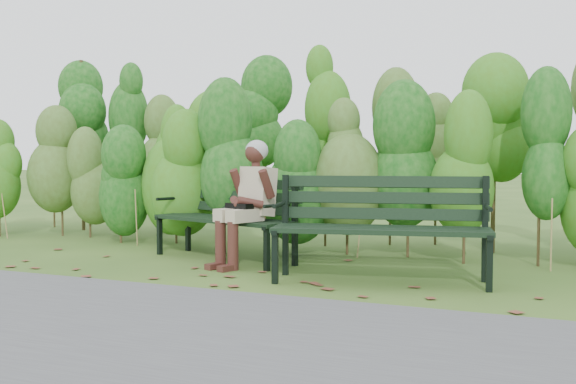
% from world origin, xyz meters
% --- Properties ---
extents(ground, '(80.00, 80.00, 0.00)m').
position_xyz_m(ground, '(0.00, 0.00, 0.00)').
color(ground, '#2D4D1A').
extents(footpath, '(60.00, 2.50, 0.01)m').
position_xyz_m(footpath, '(0.00, -2.20, 0.01)').
color(footpath, '#474749').
rests_on(footpath, ground).
extents(hedge_band, '(11.04, 1.67, 2.42)m').
position_xyz_m(hedge_band, '(0.00, 1.86, 1.26)').
color(hedge_band, '#47381E').
rests_on(hedge_band, ground).
extents(leaf_litter, '(5.93, 2.02, 0.01)m').
position_xyz_m(leaf_litter, '(-0.14, -0.31, 0.00)').
color(leaf_litter, brown).
rests_on(leaf_litter, ground).
extents(bench_left, '(1.81, 1.07, 0.86)m').
position_xyz_m(bench_left, '(-0.81, 0.65, 0.51)').
color(bench_left, black).
rests_on(bench_left, ground).
extents(bench_right, '(1.94, 0.97, 0.93)m').
position_xyz_m(bench_right, '(1.03, 0.05, 0.55)').
color(bench_right, black).
rests_on(bench_right, ground).
extents(seated_woman, '(0.56, 0.79, 1.27)m').
position_xyz_m(seated_woman, '(-0.43, 0.34, 0.71)').
color(seated_woman, '#BBAF8B').
rests_on(seated_woman, ground).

